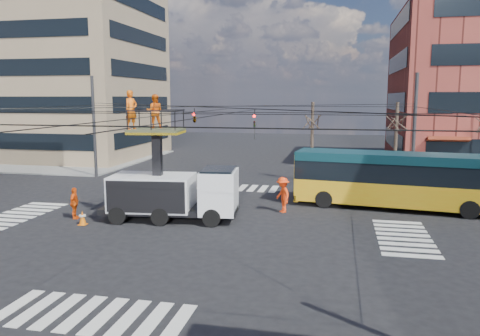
% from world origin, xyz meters
% --- Properties ---
extents(ground, '(120.00, 120.00, 0.00)m').
position_xyz_m(ground, '(0.00, 0.00, 0.00)').
color(ground, black).
rests_on(ground, ground).
extents(sidewalk_nw, '(18.00, 18.00, 0.12)m').
position_xyz_m(sidewalk_nw, '(-21.00, 21.00, 0.06)').
color(sidewalk_nw, slate).
rests_on(sidewalk_nw, ground).
extents(crosswalks, '(22.40, 22.40, 0.02)m').
position_xyz_m(crosswalks, '(0.00, 0.00, 0.01)').
color(crosswalks, silver).
rests_on(crosswalks, ground).
extents(building_tower, '(18.06, 16.06, 30.00)m').
position_xyz_m(building_tower, '(-21.98, 23.98, 15.00)').
color(building_tower, '#8F7A5B').
rests_on(building_tower, ground).
extents(overhead_network, '(24.24, 24.24, 8.00)m').
position_xyz_m(overhead_network, '(-0.07, 0.40, 4.29)').
color(overhead_network, '#2D2D30').
rests_on(overhead_network, ground).
extents(tree_a, '(2.00, 2.00, 6.00)m').
position_xyz_m(tree_a, '(5.00, 13.50, 4.63)').
color(tree_a, '#382B21').
rests_on(tree_a, ground).
extents(tree_b, '(2.00, 2.00, 6.00)m').
position_xyz_m(tree_b, '(11.00, 13.50, 4.63)').
color(tree_b, '#382B21').
rests_on(tree_b, ground).
extents(utility_truck, '(7.20, 3.24, 6.70)m').
position_xyz_m(utility_truck, '(-1.40, 0.78, 2.12)').
color(utility_truck, black).
rests_on(utility_truck, ground).
extents(city_bus, '(12.06, 4.15, 3.20)m').
position_xyz_m(city_bus, '(10.45, 5.77, 1.72)').
color(city_bus, orange).
rests_on(city_bus, ground).
extents(traffic_cone, '(0.36, 0.36, 0.73)m').
position_xyz_m(traffic_cone, '(-5.54, -1.10, 0.37)').
color(traffic_cone, orange).
rests_on(traffic_cone, ground).
extents(worker_ground, '(0.58, 1.04, 1.67)m').
position_xyz_m(worker_ground, '(-6.56, -0.10, 0.83)').
color(worker_ground, '#E8520E').
rests_on(worker_ground, ground).
extents(flagger, '(1.31, 1.48, 1.98)m').
position_xyz_m(flagger, '(4.00, 3.55, 0.99)').
color(flagger, '#F73A0F').
rests_on(flagger, ground).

